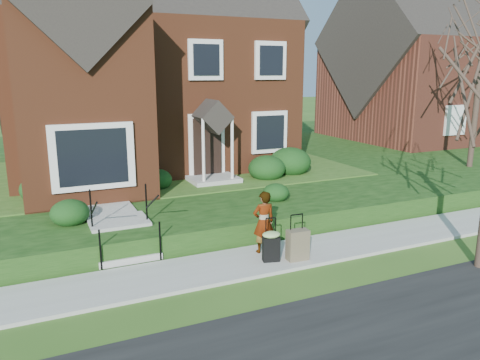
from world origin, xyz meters
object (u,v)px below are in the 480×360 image
front_steps (122,234)px  woman (264,222)px  suitcase_black (271,245)px  suitcase_olive (298,245)px

front_steps → woman: size_ratio=1.37×
woman → suitcase_black: (-0.09, -0.55, -0.35)m
suitcase_olive → woman: bearing=127.8°
suitcase_black → woman: bearing=94.7°
front_steps → woman: (2.98, -1.53, 0.34)m
suitcase_black → suitcase_olive: (0.58, -0.18, -0.04)m
woman → suitcase_olive: (0.49, -0.73, -0.39)m
suitcase_black → suitcase_olive: suitcase_olive is taller
woman → front_steps: bearing=-24.9°
front_steps → suitcase_olive: front_steps is taller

